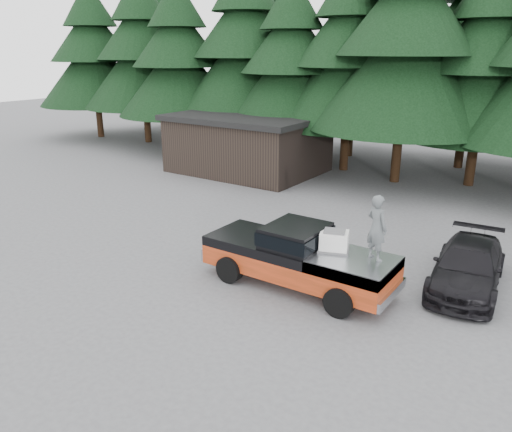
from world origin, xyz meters
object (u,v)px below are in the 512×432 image
Objects in this scene: air_compressor at (334,242)px; man_on_bed at (377,228)px; pickup_truck at (298,265)px; utility_building at (248,143)px; parked_car at (468,267)px.

man_on_bed is (1.21, 0.08, 0.65)m from air_compressor.
air_compressor is 1.38m from man_on_bed.
utility_building reaches higher than pickup_truck.
pickup_truck is 1.29× the size of parked_car.
parked_car is at bearing 18.59° from air_compressor.
utility_building reaches higher than air_compressor.
air_compressor reaches higher than parked_car.
parked_car is (3.20, 2.58, -0.93)m from air_compressor.
man_on_bed reaches higher than air_compressor.
air_compressor is at bearing -146.79° from parked_car.
man_on_bed is 0.22× the size of utility_building.
utility_building is (-9.98, 11.44, 1.00)m from pickup_truck.
pickup_truck is at bearing -48.88° from utility_building.
man_on_bed is 0.40× the size of parked_car.
man_on_bed reaches higher than parked_car.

